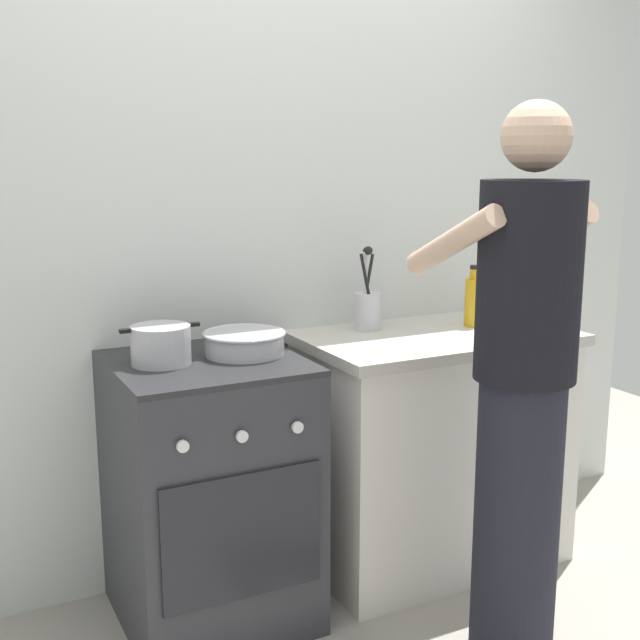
{
  "coord_description": "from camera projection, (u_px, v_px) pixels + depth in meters",
  "views": [
    {
      "loc": [
        -1.17,
        -2.27,
        1.55
      ],
      "look_at": [
        0.05,
        0.12,
        1.0
      ],
      "focal_mm": 45.45,
      "sensor_mm": 36.0,
      "label": 1
    }
  ],
  "objects": [
    {
      "name": "pot",
      "position": [
        161.0,
        345.0,
        2.55
      ],
      "size": [
        0.26,
        0.19,
        0.12
      ],
      "color": "#B2B2B7",
      "rests_on": "stove_range"
    },
    {
      "name": "oil_bottle",
      "position": [
        472.0,
        301.0,
        3.1
      ],
      "size": [
        0.06,
        0.06,
        0.24
      ],
      "color": "gold",
      "rests_on": "countertop"
    },
    {
      "name": "countertop",
      "position": [
        433.0,
        447.0,
        3.1
      ],
      "size": [
        1.0,
        0.6,
        0.9
      ],
      "color": "silver",
      "rests_on": "ground"
    },
    {
      "name": "person",
      "position": [
        522.0,
        391.0,
        2.4
      ],
      "size": [
        0.41,
        0.5,
        1.7
      ],
      "color": "black",
      "rests_on": "ground"
    },
    {
      "name": "stove_range",
      "position": [
        209.0,
        491.0,
        2.7
      ],
      "size": [
        0.6,
        0.62,
        0.9
      ],
      "color": "#2D2D33",
      "rests_on": "ground"
    },
    {
      "name": "back_wall",
      "position": [
        310.0,
        235.0,
        3.09
      ],
      "size": [
        3.2,
        0.1,
        2.5
      ],
      "color": "silver",
      "rests_on": "ground"
    },
    {
      "name": "mixing_bowl",
      "position": [
        244.0,
        342.0,
        2.67
      ],
      "size": [
        0.28,
        0.28,
        0.08
      ],
      "color": "#B7B7BC",
      "rests_on": "stove_range"
    },
    {
      "name": "utensil_crock",
      "position": [
        367.0,
        306.0,
        3.05
      ],
      "size": [
        0.1,
        0.1,
        0.32
      ],
      "color": "silver",
      "rests_on": "countertop"
    },
    {
      "name": "ground",
      "position": [
        323.0,
        609.0,
        2.81
      ],
      "size": [
        6.0,
        6.0,
        0.0
      ],
      "primitive_type": "plane",
      "color": "gray"
    }
  ]
}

